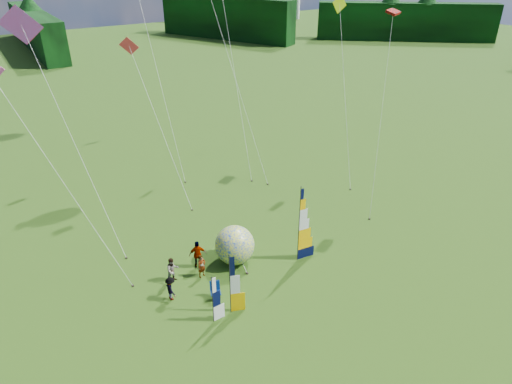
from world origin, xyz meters
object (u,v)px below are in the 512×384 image
bol_inflatable (235,245)px  spectator_c (171,289)px  feather_banner_main (299,226)px  side_banner_far (213,301)px  spectator_b (172,270)px  side_banner_left (230,285)px  kite_whale (222,26)px  spectator_a (202,266)px  camp_chair (216,291)px  spectator_d (198,254)px

bol_inflatable → spectator_c: 5.05m
feather_banner_main → side_banner_far: feather_banner_main is taller
feather_banner_main → spectator_b: bearing=168.9°
bol_inflatable → spectator_c: bearing=-166.6°
side_banner_far → side_banner_left: bearing=6.2°
bol_inflatable → kite_whale: (7.25, 14.27, 10.95)m
side_banner_far → spectator_c: bearing=110.5°
side_banner_left → side_banner_far: (-1.16, -0.18, -0.40)m
spectator_a → spectator_b: bearing=148.6°
spectator_a → camp_chair: spectator_a is taller
side_banner_left → spectator_a: 3.81m
spectator_d → kite_whale: (9.49, 13.50, 11.28)m
side_banner_far → spectator_c: (-1.23, 2.90, -0.71)m
feather_banner_main → spectator_c: bearing=179.9°
bol_inflatable → spectator_a: (-2.48, -0.24, -0.49)m
spectator_c → spectator_b: bearing=-27.5°
kite_whale → spectator_b: bearing=-124.7°
spectator_b → feather_banner_main: bearing=-17.7°
feather_banner_main → kite_whale: (3.73, 16.28, 9.62)m
spectator_b → kite_whale: bearing=49.7°
side_banner_left → kite_whale: kite_whale is taller
spectator_d → camp_chair: (-0.48, -3.29, -0.40)m
feather_banner_main → spectator_b: 8.21m
spectator_c → spectator_d: spectator_d is taller
spectator_b → kite_whale: size_ratio=0.07×
side_banner_left → spectator_d: bearing=107.6°
side_banner_far → spectator_a: 4.07m
feather_banner_main → spectator_a: bearing=169.2°
side_banner_left → spectator_a: side_banner_left is taller
feather_banner_main → side_banner_left: 6.35m
side_banner_far → bol_inflatable: side_banner_far is taller
spectator_a → kite_whale: (9.73, 14.51, 11.45)m
bol_inflatable → spectator_a: size_ratio=1.64×
spectator_b → spectator_d: size_ratio=0.88×
spectator_b → spectator_d: (1.92, 0.48, 0.12)m
camp_chair → kite_whale: 22.75m
side_banner_left → bol_inflatable: bearing=78.1°
side_banner_left → bol_inflatable: size_ratio=1.47×
side_banner_left → camp_chair: (-0.22, 1.38, -1.32)m
side_banner_far → spectator_c: side_banner_far is taller
side_banner_left → camp_chair: 1.92m
camp_chair → spectator_d: bearing=101.1°
spectator_d → kite_whale: size_ratio=0.08×
bol_inflatable → camp_chair: 3.77m
spectator_c → spectator_d: 3.29m
side_banner_left → spectator_b: (-1.66, 4.18, -1.04)m
bol_inflatable → camp_chair: bol_inflatable is taller
feather_banner_main → spectator_c: size_ratio=3.44×
bol_inflatable → spectator_c: (-4.89, -1.17, -0.51)m
spectator_b → spectator_d: spectator_d is taller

